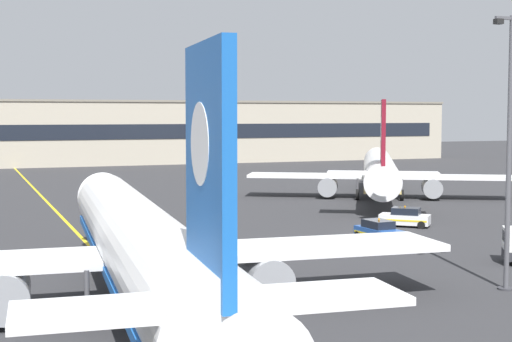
# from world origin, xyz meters

# --- Properties ---
(taxiway_centreline) EXTENTS (0.33, 180.00, 0.01)m
(taxiway_centreline) POSITION_xyz_m (0.00, 30.00, 0.00)
(taxiway_centreline) COLOR yellow
(taxiway_centreline) RESTS_ON ground
(airliner_foreground) EXTENTS (32.29, 41.52, 11.65)m
(airliner_foreground) POSITION_xyz_m (-0.63, 8.65, 3.37)
(airliner_foreground) COLOR white
(airliner_foreground) RESTS_ON ground
(airliner_background) EXTENTS (28.57, 35.59, 10.98)m
(airliner_background) POSITION_xyz_m (35.78, 48.46, 3.18)
(airliner_background) COLOR white
(airliner_background) RESTS_ON ground
(apron_lamp_post) EXTENTS (2.24, 0.90, 14.89)m
(apron_lamp_post) POSITION_xyz_m (19.24, 6.23, 7.76)
(apron_lamp_post) COLOR #515156
(apron_lamp_post) RESTS_ON ground
(service_car_nearest) EXTENTS (4.33, 4.14, 1.79)m
(service_car_nearest) POSITION_xyz_m (26.82, 28.67, 0.77)
(service_car_nearest) COLOR white
(service_car_nearest) RESTS_ON ground
(service_car_second) EXTENTS (2.24, 4.32, 1.79)m
(service_car_second) POSITION_xyz_m (20.71, 22.57, 0.77)
(service_car_second) COLOR #2351A8
(service_car_second) RESTS_ON ground
(safety_cone_by_nose_gear) EXTENTS (0.44, 0.44, 0.55)m
(safety_cone_by_nose_gear) POSITION_xyz_m (0.09, 24.92, 0.26)
(safety_cone_by_nose_gear) COLOR orange
(safety_cone_by_nose_gear) RESTS_ON ground
(terminal_building) EXTENTS (157.75, 12.40, 12.29)m
(terminal_building) POSITION_xyz_m (10.72, 120.23, 6.15)
(terminal_building) COLOR #B2A893
(terminal_building) RESTS_ON ground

